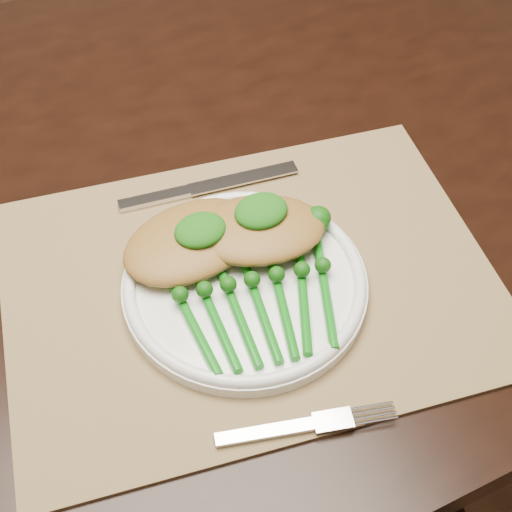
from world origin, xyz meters
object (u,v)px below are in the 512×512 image
dinner_plate (245,283)px  chicken_fillet_left (191,241)px  broccolini_bundle (258,302)px  dining_table (182,354)px  placemat (250,282)px

dinner_plate → chicken_fillet_left: chicken_fillet_left is taller
chicken_fillet_left → broccolini_bundle: bearing=-79.3°
dining_table → dinner_plate: bearing=-81.6°
dining_table → chicken_fillet_left: (-0.01, -0.13, 0.41)m
placemat → broccolini_bundle: (-0.01, -0.04, 0.02)m
dinner_plate → broccolini_bundle: (-0.00, -0.03, 0.01)m
chicken_fillet_left → dinner_plate: bearing=-69.9°
placemat → chicken_fillet_left: bearing=138.0°
dining_table → placemat: placemat is taller
dining_table → placemat: (0.03, -0.18, 0.38)m
placemat → dinner_plate: size_ratio=2.01×
dinner_plate → chicken_fillet_left: 0.07m
placemat → broccolini_bundle: 0.05m
broccolini_bundle → placemat: bearing=86.8°
dining_table → chicken_fillet_left: chicken_fillet_left is taller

